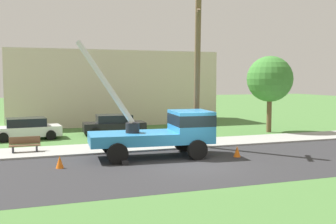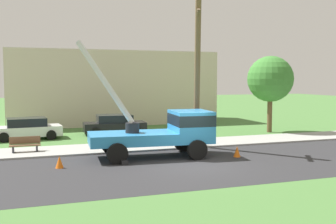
% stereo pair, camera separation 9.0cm
% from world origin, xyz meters
% --- Properties ---
extents(ground_plane, '(120.00, 120.00, 0.00)m').
position_xyz_m(ground_plane, '(0.00, 12.00, 0.00)').
color(ground_plane, '#477538').
extents(road_asphalt, '(80.00, 8.07, 0.01)m').
position_xyz_m(road_asphalt, '(0.00, 0.00, 0.00)').
color(road_asphalt, '#2B2B2D').
rests_on(road_asphalt, ground).
extents(sidewalk_strip, '(80.00, 3.16, 0.10)m').
position_xyz_m(sidewalk_strip, '(0.00, 5.61, 0.05)').
color(sidewalk_strip, '#9E9E99').
rests_on(sidewalk_strip, ground).
extents(utility_truck, '(6.74, 3.27, 5.98)m').
position_xyz_m(utility_truck, '(-0.46, 2.38, 1.41)').
color(utility_truck, '#2D84C6').
rests_on(utility_truck, ground).
extents(leaning_utility_pole, '(1.30, 2.93, 8.79)m').
position_xyz_m(leaning_utility_pole, '(1.79, 3.67, 4.51)').
color(leaning_utility_pole, brown).
rests_on(leaning_utility_pole, ground).
extents(traffic_cone_ahead, '(0.36, 0.36, 0.56)m').
position_xyz_m(traffic_cone_ahead, '(2.92, 1.06, 0.28)').
color(traffic_cone_ahead, orange).
rests_on(traffic_cone_ahead, ground).
extents(traffic_cone_behind, '(0.36, 0.36, 0.56)m').
position_xyz_m(traffic_cone_behind, '(-5.90, 1.38, 0.28)').
color(traffic_cone_behind, orange).
rests_on(traffic_cone_behind, ground).
extents(traffic_cone_curbside, '(0.36, 0.36, 0.56)m').
position_xyz_m(traffic_cone_curbside, '(1.50, 3.40, 0.28)').
color(traffic_cone_curbside, orange).
rests_on(traffic_cone_curbside, ground).
extents(parked_sedan_white, '(4.53, 2.25, 1.42)m').
position_xyz_m(parked_sedan_white, '(-7.31, 11.00, 0.71)').
color(parked_sedan_white, silver).
rests_on(parked_sedan_white, ground).
extents(parked_sedan_black, '(4.48, 2.15, 1.42)m').
position_xyz_m(parked_sedan_black, '(-1.33, 11.45, 0.71)').
color(parked_sedan_black, black).
rests_on(parked_sedan_black, ground).
extents(park_bench, '(1.60, 0.45, 0.90)m').
position_xyz_m(park_bench, '(-7.39, 5.68, 0.46)').
color(park_bench, brown).
rests_on(park_bench, ground).
extents(roadside_tree_near, '(3.41, 3.41, 5.69)m').
position_xyz_m(roadside_tree_near, '(9.89, 8.80, 3.97)').
color(roadside_tree_near, brown).
rests_on(roadside_tree_near, ground).
extents(lowrise_building_backdrop, '(18.00, 6.00, 6.40)m').
position_xyz_m(lowrise_building_backdrop, '(0.11, 19.18, 3.20)').
color(lowrise_building_backdrop, beige).
rests_on(lowrise_building_backdrop, ground).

